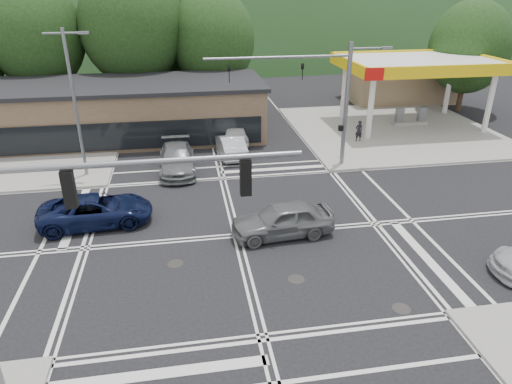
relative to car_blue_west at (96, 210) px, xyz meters
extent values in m
plane|color=black|center=(6.89, -2.36, -0.78)|extent=(120.00, 120.00, 0.00)
cube|color=gray|center=(21.89, 12.64, -0.70)|extent=(16.00, 16.00, 0.15)
cube|color=gray|center=(-8.11, 12.64, -0.70)|extent=(16.00, 16.00, 0.15)
cylinder|color=silver|center=(18.89, 10.64, 1.72)|extent=(0.44, 0.44, 5.00)
cylinder|color=silver|center=(18.89, 16.64, 1.72)|extent=(0.44, 0.44, 5.00)
cylinder|color=silver|center=(28.89, 10.64, 1.72)|extent=(0.44, 0.44, 5.00)
cylinder|color=silver|center=(28.89, 16.64, 1.72)|extent=(0.44, 0.44, 5.00)
cube|color=silver|center=(23.89, 13.64, 4.52)|extent=(12.00, 8.00, 0.60)
cube|color=yellow|center=(23.89, 9.64, 4.52)|extent=(12.20, 0.25, 0.90)
cube|color=yellow|center=(23.89, 17.64, 4.52)|extent=(12.20, 0.25, 0.90)
cube|color=yellow|center=(17.89, 13.64, 4.52)|extent=(0.25, 8.20, 0.90)
cube|color=yellow|center=(29.89, 13.64, 4.52)|extent=(0.25, 8.20, 0.90)
cube|color=red|center=(18.39, 9.49, 4.52)|extent=(1.40, 0.12, 0.90)
cube|color=gray|center=(23.89, 13.64, -0.53)|extent=(3.00, 1.00, 0.30)
cube|color=slate|center=(22.89, 13.64, 0.17)|extent=(0.60, 0.50, 1.30)
cube|color=slate|center=(24.89, 13.64, 0.17)|extent=(0.60, 0.50, 1.30)
cube|color=#846B4F|center=(26.89, 22.64, 1.12)|extent=(10.00, 6.00, 3.80)
cube|color=brown|center=(-1.11, 14.64, 1.22)|extent=(24.00, 8.00, 4.00)
ellipsoid|color=#1E3618|center=(6.89, 87.64, -0.78)|extent=(252.00, 126.00, 140.00)
cylinder|color=#382619|center=(-7.11, 21.64, 1.64)|extent=(0.50, 0.50, 4.84)
ellipsoid|color=black|center=(-7.11, 21.64, 6.37)|extent=(8.00, 8.00, 9.20)
cylinder|color=#382619|center=(0.89, 21.64, 1.86)|extent=(0.50, 0.50, 5.28)
ellipsoid|color=black|center=(0.89, 21.64, 7.02)|extent=(9.00, 9.00, 10.35)
cylinder|color=#382619|center=(7.89, 21.64, 1.42)|extent=(0.50, 0.50, 4.40)
ellipsoid|color=black|center=(7.89, 21.64, 5.72)|extent=(7.60, 7.60, 8.74)
cylinder|color=#382619|center=(4.89, 25.64, 1.64)|extent=(0.50, 0.50, 4.84)
ellipsoid|color=black|center=(4.89, 25.64, 6.37)|extent=(8.40, 8.40, 9.66)
cylinder|color=#382619|center=(30.89, 17.64, 1.20)|extent=(0.50, 0.50, 3.96)
ellipsoid|color=black|center=(30.89, 17.64, 5.07)|extent=(7.20, 7.20, 8.28)
cylinder|color=slate|center=(-1.61, 6.64, 3.72)|extent=(0.20, 0.20, 9.00)
cylinder|color=slate|center=(-1.61, 6.64, 7.92)|extent=(2.20, 0.12, 0.12)
cube|color=slate|center=(-0.51, 6.64, 7.92)|extent=(0.60, 0.25, 0.15)
cylinder|color=slate|center=(15.09, 5.84, 3.22)|extent=(0.28, 0.28, 8.00)
cylinder|color=slate|center=(10.59, 5.84, 6.42)|extent=(9.00, 0.16, 0.16)
imported|color=black|center=(12.09, 5.84, 5.52)|extent=(0.16, 0.20, 1.00)
imported|color=black|center=(7.59, 5.84, 5.52)|extent=(0.16, 0.20, 1.00)
cylinder|color=slate|center=(16.29, 5.84, 6.82)|extent=(2.40, 0.12, 0.12)
cube|color=slate|center=(17.39, 5.84, 6.82)|extent=(0.70, 0.30, 0.15)
cube|color=black|center=(14.84, 5.84, 1.82)|extent=(0.25, 0.30, 0.35)
cylinder|color=slate|center=(3.19, -10.56, 6.42)|extent=(9.00, 0.16, 0.16)
cube|color=black|center=(1.69, -10.56, 5.82)|extent=(0.30, 0.25, 1.00)
cube|color=black|center=(6.19, -10.56, 5.82)|extent=(0.30, 0.25, 1.00)
imported|color=black|center=(0.00, 0.00, 0.00)|extent=(5.79, 3.06, 1.55)
imported|color=slate|center=(9.09, -2.66, 0.07)|extent=(5.11, 2.39, 1.69)
imported|color=silver|center=(7.89, 8.89, -0.01)|extent=(1.98, 4.74, 1.52)
imported|color=silver|center=(8.53, 11.64, 0.05)|extent=(2.27, 4.98, 1.66)
imported|color=slate|center=(4.13, 6.64, 0.03)|extent=(2.32, 5.58, 1.61)
imported|color=black|center=(17.90, 10.10, 0.18)|extent=(0.62, 0.43, 1.60)
camera|label=1|loc=(4.62, -21.64, 10.61)|focal=32.00mm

